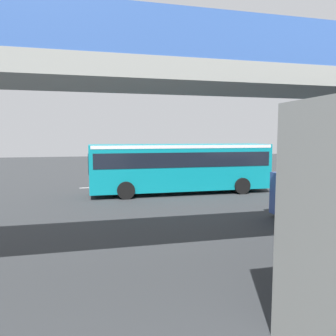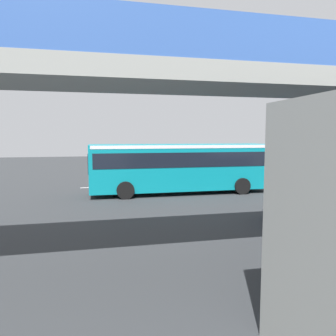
{
  "view_description": "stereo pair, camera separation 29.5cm",
  "coord_description": "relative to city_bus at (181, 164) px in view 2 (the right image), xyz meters",
  "views": [
    {
      "loc": [
        4.09,
        20.8,
        3.64
      ],
      "look_at": [
        -0.72,
        0.64,
        1.6
      ],
      "focal_mm": 34.21,
      "sensor_mm": 36.0,
      "label": 1
    },
    {
      "loc": [
        3.8,
        20.86,
        3.64
      ],
      "look_at": [
        -0.72,
        0.64,
        1.6
      ],
      "focal_mm": 34.21,
      "sensor_mm": 36.0,
      "label": 2
    }
  ],
  "objects": [
    {
      "name": "pedestrian_overpass",
      "position": [
        1.46,
        11.39,
        2.92
      ],
      "size": [
        28.25,
        2.6,
        6.51
      ],
      "color": "gray",
      "rests_on": "ground"
    },
    {
      "name": "lane_dash_leftmost",
      "position": [
        -2.54,
        -3.55,
        -1.88
      ],
      "size": [
        2.0,
        0.2,
        0.01
      ],
      "primitive_type": "cube",
      "color": "silver",
      "rests_on": "ground"
    },
    {
      "name": "bicycle_orange",
      "position": [
        -8.64,
        1.78,
        -1.51
      ],
      "size": [
        1.77,
        0.44,
        0.96
      ],
      "color": "black",
      "rests_on": "ground"
    },
    {
      "name": "lane_dash_left",
      "position": [
        1.46,
        -3.55,
        -1.88
      ],
      "size": [
        2.0,
        0.2,
        0.01
      ],
      "primitive_type": "cube",
      "color": "silver",
      "rests_on": "ground"
    },
    {
      "name": "lane_dash_centre",
      "position": [
        5.46,
        -3.55,
        -1.88
      ],
      "size": [
        2.0,
        0.2,
        0.01
      ],
      "primitive_type": "cube",
      "color": "silver",
      "rests_on": "ground"
    },
    {
      "name": "ground",
      "position": [
        1.46,
        -1.06,
        -1.88
      ],
      "size": [
        80.0,
        80.0,
        0.0
      ],
      "primitive_type": "plane",
      "color": "#2D3033"
    },
    {
      "name": "parked_van",
      "position": [
        -4.67,
        7.81,
        -0.7
      ],
      "size": [
        4.8,
        2.17,
        2.05
      ],
      "color": "#33478C",
      "rests_on": "ground"
    },
    {
      "name": "city_bus",
      "position": [
        0.0,
        0.0,
        0.0
      ],
      "size": [
        11.54,
        2.85,
        3.15
      ],
      "color": "#0C8493",
      "rests_on": "ground"
    },
    {
      "name": "pedestrian",
      "position": [
        -7.38,
        -2.11,
        -1.0
      ],
      "size": [
        0.38,
        0.38,
        1.79
      ],
      "color": "#2D2D38",
      "rests_on": "ground"
    }
  ]
}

